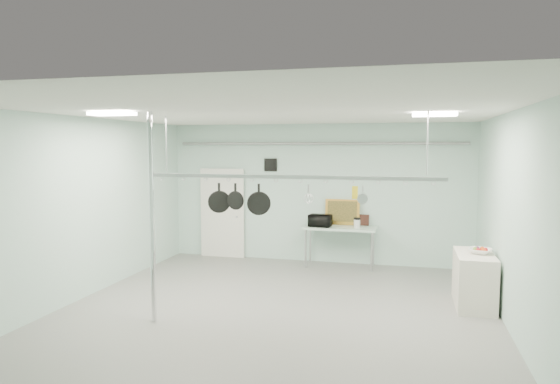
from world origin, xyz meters
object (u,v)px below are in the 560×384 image
(skillet_left, at_px, (219,197))
(fruit_bowl, at_px, (480,251))
(chrome_pole, at_px, (152,218))
(coffee_canister, at_px, (357,224))
(prep_table, at_px, (340,230))
(pot_rack, at_px, (288,175))
(skillet_right, at_px, (259,200))
(microwave, at_px, (320,221))
(skillet_mid, at_px, (235,196))
(side_cabinet, at_px, (474,280))

(skillet_left, bearing_deg, fruit_bowl, -12.44)
(chrome_pole, distance_m, fruit_bowl, 5.36)
(chrome_pole, relative_size, coffee_canister, 16.95)
(prep_table, height_order, pot_rack, pot_rack)
(prep_table, bearing_deg, skillet_right, -105.02)
(microwave, xyz_separation_m, fruit_bowl, (3.06, -2.12, -0.09))
(skillet_mid, bearing_deg, pot_rack, 10.03)
(side_cabinet, height_order, coffee_canister, coffee_canister)
(pot_rack, relative_size, skillet_right, 9.31)
(fruit_bowl, relative_size, skillet_mid, 0.88)
(fruit_bowl, bearing_deg, skillet_left, -165.47)
(coffee_canister, bearing_deg, chrome_pole, -123.15)
(chrome_pole, distance_m, skillet_left, 1.19)
(skillet_right, bearing_deg, coffee_canister, 48.27)
(chrome_pole, xyz_separation_m, microwave, (1.87, 4.11, -0.56))
(pot_rack, distance_m, skillet_right, 0.63)
(side_cabinet, distance_m, skillet_right, 3.86)
(side_cabinet, xyz_separation_m, skillet_right, (-3.44, -1.10, 1.38))
(pot_rack, relative_size, skillet_mid, 11.37)
(pot_rack, bearing_deg, side_cabinet, 20.45)
(fruit_bowl, bearing_deg, coffee_canister, 136.62)
(side_cabinet, height_order, pot_rack, pot_rack)
(side_cabinet, distance_m, microwave, 3.70)
(side_cabinet, height_order, fruit_bowl, fruit_bowl)
(side_cabinet, bearing_deg, skillet_right, -162.25)
(fruit_bowl, height_order, skillet_left, skillet_left)
(skillet_mid, bearing_deg, microwave, 85.10)
(prep_table, bearing_deg, side_cabinet, -40.79)
(pot_rack, distance_m, microwave, 3.42)
(chrome_pole, distance_m, coffee_canister, 4.95)
(skillet_right, bearing_deg, skillet_mid, 159.84)
(skillet_left, distance_m, skillet_mid, 0.28)
(pot_rack, xyz_separation_m, skillet_right, (-0.49, 0.00, -0.40))
(prep_table, height_order, fruit_bowl, fruit_bowl)
(fruit_bowl, bearing_deg, chrome_pole, -158.04)
(fruit_bowl, bearing_deg, skillet_right, -162.81)
(fruit_bowl, bearing_deg, pot_rack, -160.26)
(fruit_bowl, bearing_deg, side_cabinet, 171.02)
(prep_table, bearing_deg, coffee_canister, -13.20)
(chrome_pole, height_order, coffee_canister, chrome_pole)
(prep_table, distance_m, microwave, 0.48)
(coffee_canister, relative_size, skillet_mid, 0.45)
(skillet_left, xyz_separation_m, skillet_mid, (0.28, 0.00, 0.03))
(side_cabinet, bearing_deg, coffee_canister, 135.75)
(prep_table, relative_size, coffee_canister, 8.48)
(pot_rack, xyz_separation_m, microwave, (-0.03, 3.21, -1.19))
(prep_table, relative_size, skillet_right, 3.10)
(chrome_pole, distance_m, skillet_right, 1.69)
(skillet_left, bearing_deg, chrome_pole, -156.12)
(chrome_pole, xyz_separation_m, skillet_right, (1.41, 0.90, 0.23))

